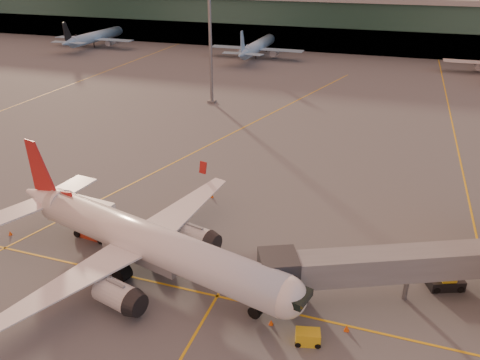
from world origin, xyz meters
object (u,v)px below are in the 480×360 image
(catering_truck, at_px, (92,217))
(gpu_cart, at_px, (308,337))
(pushback_tug, at_px, (446,282))
(main_airplane, at_px, (144,241))

(catering_truck, bearing_deg, gpu_cart, -12.19)
(catering_truck, relative_size, pushback_tug, 1.51)
(main_airplane, distance_m, pushback_tug, 30.42)
(gpu_cart, bearing_deg, catering_truck, 148.47)
(gpu_cart, bearing_deg, pushback_tug, 31.81)
(pushback_tug, bearing_deg, gpu_cart, -156.68)
(pushback_tug, bearing_deg, catering_truck, 162.10)
(gpu_cart, distance_m, pushback_tug, 16.35)
(catering_truck, height_order, pushback_tug, catering_truck)
(main_airplane, relative_size, catering_truck, 6.39)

